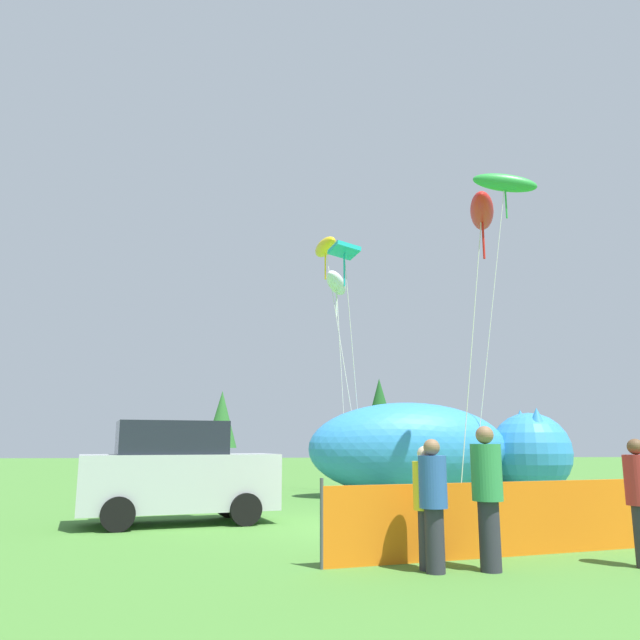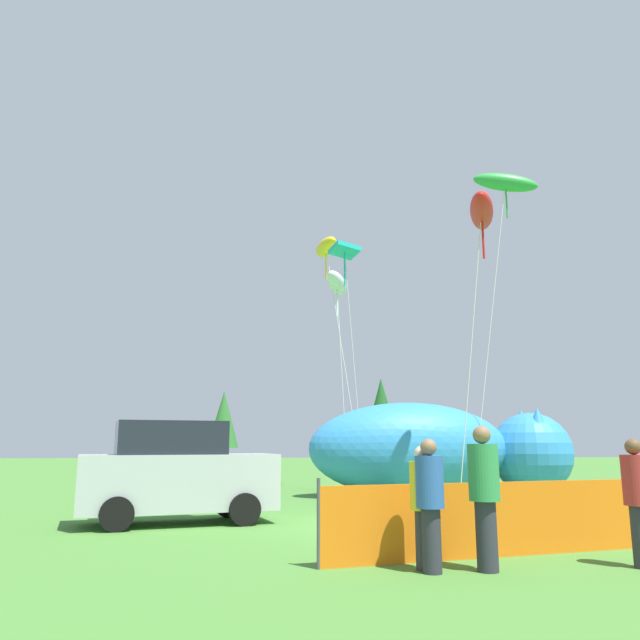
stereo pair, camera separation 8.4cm
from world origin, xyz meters
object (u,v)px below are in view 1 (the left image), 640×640
Objects in this scene: kite_green_fish at (505,184)px; spectator_in_white_shirt at (433,499)px; inflatable_cat at (437,452)px; spectator_in_grey_shirt at (640,496)px; kite_teal_diamond at (344,255)px; spectator_in_green_shirt at (426,501)px; kite_red_lizard at (482,213)px; parked_car at (178,473)px; kite_yellow_hero at (325,248)px; spectator_in_yellow_shirt at (487,491)px; folding_chair at (558,497)px; kite_white_ghost at (336,284)px.

spectator_in_white_shirt is at bearing -117.51° from kite_green_fish.
inflatable_cat is 5.10× the size of spectator_in_grey_shirt.
kite_green_fish is at bearing 75.29° from spectator_in_grey_shirt.
kite_green_fish is 1.31× the size of kite_teal_diamond.
spectator_in_green_shirt is 10.11m from kite_red_lizard.
kite_yellow_hero is at bearing 51.03° from parked_car.
spectator_in_yellow_shirt is 16.86m from kite_yellow_hero.
spectator_in_white_shirt is at bearing 73.64° from folding_chair.
kite_red_lizard is at bearing 62.69° from spectator_in_green_shirt.
spectator_in_green_shirt is at bearing -92.00° from kite_teal_diamond.
spectator_in_green_shirt is 15.74m from kite_white_ghost.
kite_teal_diamond is (0.43, 12.22, 7.26)m from spectator_in_green_shirt.
spectator_in_green_shirt is at bearing -117.31° from kite_red_lizard.
kite_red_lizard is (7.50, 1.48, 6.66)m from parked_car.
inflatable_cat reaches higher than spectator_in_grey_shirt.
inflatable_cat is 9.57m from kite_green_fish.
kite_red_lizard is at bearing 68.91° from spectator_in_yellow_shirt.
spectator_in_green_shirt is 0.95× the size of spectator_in_white_shirt.
inflatable_cat is 5.12× the size of spectator_in_white_shirt.
kite_yellow_hero is (4.04, 9.42, 8.12)m from parked_car.
spectator_in_yellow_shirt reaches higher than spectator_in_green_shirt.
folding_chair is at bearing -65.35° from kite_yellow_hero.
inflatable_cat reaches higher than parked_car.
spectator_in_grey_shirt is at bearing -78.19° from kite_teal_diamond.
kite_yellow_hero is at bearing 134.15° from inflatable_cat.
folding_chair is 6.74m from spectator_in_green_shirt.
spectator_in_grey_shirt is at bearing -104.71° from kite_green_fish.
kite_yellow_hero reaches higher than inflatable_cat.
kite_green_fish reaches higher than kite_teal_diamond.
kite_teal_diamond is (4.50, 7.05, 7.11)m from parked_car.
kite_red_lizard is at bearing -37.53° from folding_chair.
parked_car is 0.45× the size of kite_yellow_hero.
parked_car is 7.22m from spectator_in_yellow_shirt.
inflatable_cat is 8.03m from kite_red_lizard.
parked_car is 0.54× the size of kite_white_ghost.
kite_red_lizard reaches higher than spectator_in_white_shirt.
kite_green_fish is (5.91, 11.35, 9.61)m from spectator_in_white_shirt.
spectator_in_yellow_shirt is at bearing 78.78° from folding_chair.
inflatable_cat is 7.40m from kite_teal_diamond.
spectator_in_white_shirt is at bearing -176.90° from spectator_in_yellow_shirt.
folding_chair is 0.10× the size of kite_red_lizard.
inflatable_cat is 12.05m from spectator_in_green_shirt.
folding_chair is at bearing 56.83° from spectator_in_yellow_shirt.
kite_red_lizard reaches higher than folding_chair.
parked_car is at bearing -168.86° from kite_red_lizard.
kite_white_ghost is at bearing 151.15° from kite_green_fish.
inflatable_cat is at bearing 77.97° from spectator_in_yellow_shirt.
spectator_in_grey_shirt is 17.10m from kite_yellow_hero.
parked_car reaches higher than spectator_in_white_shirt.
folding_chair is at bearing 76.25° from spectator_in_grey_shirt.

